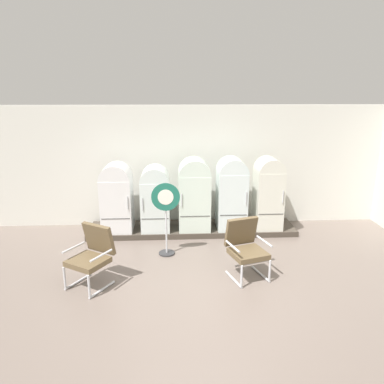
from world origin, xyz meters
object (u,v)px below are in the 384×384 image
object	(u,v)px
refrigerator_0	(117,195)
refrigerator_4	(268,191)
refrigerator_3	(232,191)
refrigerator_1	(155,196)
sign_stand	(166,217)
refrigerator_2	(194,192)
armchair_left	(92,253)
armchair_right	(246,246)

from	to	relation	value
refrigerator_0	refrigerator_4	distance (m)	3.41
refrigerator_4	refrigerator_3	bearing A→B (deg)	178.60
refrigerator_1	sign_stand	bearing A→B (deg)	-76.80
refrigerator_0	refrigerator_1	bearing A→B (deg)	0.04
refrigerator_0	refrigerator_3	size ratio (longest dim) A/B	0.94
sign_stand	refrigerator_2	bearing A→B (deg)	60.60
refrigerator_1	armchair_left	xyz separation A→B (m)	(-0.96, -2.20, -0.33)
refrigerator_0	refrigerator_4	world-z (taller)	refrigerator_4
refrigerator_4	armchair_right	size ratio (longest dim) A/B	1.57
refrigerator_4	armchair_right	xyz separation A→B (m)	(-0.90, -2.00, -0.42)
refrigerator_0	refrigerator_3	bearing A→B (deg)	0.01
refrigerator_0	armchair_left	distance (m)	2.23
armchair_right	sign_stand	world-z (taller)	sign_stand
refrigerator_3	armchair_left	size ratio (longest dim) A/B	1.58
armchair_right	sign_stand	bearing A→B (deg)	146.60
armchair_left	refrigerator_3	bearing A→B (deg)	39.30
refrigerator_0	armchair_left	xyz separation A→B (m)	(-0.11, -2.20, -0.36)
refrigerator_2	refrigerator_4	size ratio (longest dim) A/B	1.00
armchair_left	armchair_right	world-z (taller)	same
refrigerator_2	armchair_left	bearing A→B (deg)	-129.96
armchair_left	refrigerator_1	bearing A→B (deg)	66.36
sign_stand	refrigerator_0	bearing A→B (deg)	135.27
refrigerator_2	sign_stand	world-z (taller)	refrigerator_2
refrigerator_3	armchair_left	bearing A→B (deg)	-140.70
refrigerator_1	refrigerator_3	size ratio (longest dim) A/B	0.89
armchair_left	armchair_right	distance (m)	2.63
refrigerator_0	armchair_left	size ratio (longest dim) A/B	1.48
armchair_left	sign_stand	distance (m)	1.66
refrigerator_4	sign_stand	world-z (taller)	refrigerator_4
refrigerator_3	refrigerator_4	distance (m)	0.84
refrigerator_2	armchair_left	size ratio (longest dim) A/B	1.57
refrigerator_0	refrigerator_4	size ratio (longest dim) A/B	0.94
refrigerator_1	armchair_left	bearing A→B (deg)	-113.64
refrigerator_0	refrigerator_2	bearing A→B (deg)	-0.06
refrigerator_0	refrigerator_3	distance (m)	2.58
refrigerator_2	refrigerator_3	size ratio (longest dim) A/B	1.00
refrigerator_1	refrigerator_2	bearing A→B (deg)	-0.15
refrigerator_1	refrigerator_3	world-z (taller)	refrigerator_3
armchair_left	sign_stand	bearing A→B (deg)	41.95
refrigerator_2	refrigerator_3	bearing A→B (deg)	0.15
refrigerator_4	sign_stand	bearing A→B (deg)	-154.87
refrigerator_2	armchair_right	world-z (taller)	refrigerator_2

